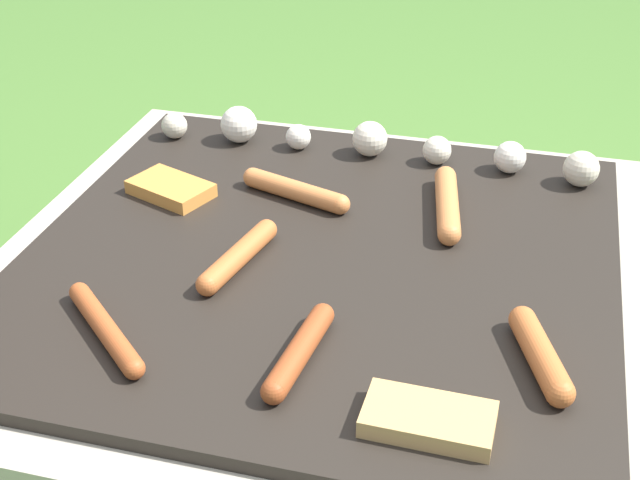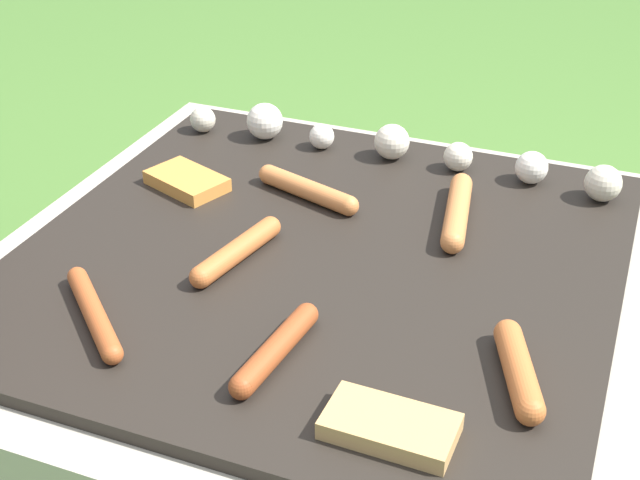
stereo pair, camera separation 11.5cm
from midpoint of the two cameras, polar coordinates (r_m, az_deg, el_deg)
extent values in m
cube|color=#A89E8C|center=(1.30, -2.57, -9.73)|extent=(0.86, 0.86, 0.43)
cube|color=black|center=(1.16, -2.82, -1.31)|extent=(0.76, 0.76, 0.02)
cylinder|color=#B7602D|center=(0.98, 10.66, -7.32)|extent=(0.07, 0.13, 0.03)
sphere|color=#B7602D|center=(0.93, 11.71, -9.69)|extent=(0.03, 0.03, 0.03)
sphere|color=#B7602D|center=(1.02, 9.71, -5.16)|extent=(0.03, 0.03, 0.03)
cylinder|color=#93421E|center=(0.97, -4.74, -7.22)|extent=(0.04, 0.14, 0.03)
sphere|color=#93421E|center=(0.92, -6.62, -9.76)|extent=(0.03, 0.03, 0.03)
sphere|color=#93421E|center=(1.02, -3.06, -4.93)|extent=(0.03, 0.03, 0.03)
cylinder|color=#B7602D|center=(1.14, -8.14, -1.11)|extent=(0.06, 0.15, 0.03)
sphere|color=#B7602D|center=(1.09, -10.25, -2.93)|extent=(0.03, 0.03, 0.03)
sphere|color=#B7602D|center=(1.19, -6.22, 0.56)|extent=(0.03, 0.03, 0.03)
cylinder|color=#C6753D|center=(1.28, -4.17, 3.11)|extent=(0.15, 0.07, 0.03)
sphere|color=#C6753D|center=(1.24, -1.37, 2.23)|extent=(0.03, 0.03, 0.03)
sphere|color=#C6753D|center=(1.32, -6.81, 3.94)|extent=(0.03, 0.03, 0.03)
cylinder|color=#C6753D|center=(1.25, 5.55, 2.25)|extent=(0.06, 0.17, 0.03)
sphere|color=#C6753D|center=(1.32, 5.58, 3.98)|extent=(0.03, 0.03, 0.03)
sphere|color=#C6753D|center=(1.17, 5.53, 0.30)|extent=(0.03, 0.03, 0.03)
cylinder|color=#A34C23|center=(1.05, -16.69, -5.54)|extent=(0.14, 0.13, 0.02)
sphere|color=#A34C23|center=(1.11, -18.03, -3.31)|extent=(0.02, 0.02, 0.02)
sphere|color=#A34C23|center=(0.98, -15.17, -8.07)|extent=(0.02, 0.02, 0.02)
cube|color=tan|center=(0.89, 3.25, -11.52)|extent=(0.13, 0.07, 0.02)
cube|color=#D18438|center=(1.32, -12.00, 3.17)|extent=(0.13, 0.11, 0.02)
sphere|color=beige|center=(1.50, -11.50, 7.14)|extent=(0.04, 0.04, 0.04)
sphere|color=silver|center=(1.46, -7.48, 7.30)|extent=(0.06, 0.06, 0.06)
sphere|color=silver|center=(1.43, -3.71, 6.55)|extent=(0.04, 0.04, 0.04)
sphere|color=beige|center=(1.40, 1.02, 6.42)|extent=(0.06, 0.06, 0.06)
sphere|color=beige|center=(1.38, 5.15, 5.68)|extent=(0.04, 0.04, 0.04)
sphere|color=silver|center=(1.37, 9.74, 5.19)|extent=(0.05, 0.05, 0.05)
sphere|color=beige|center=(1.35, 14.07, 4.38)|extent=(0.05, 0.05, 0.05)
camera|label=1|loc=(0.06, -92.86, -1.72)|focal=50.00mm
camera|label=2|loc=(0.06, 87.14, 1.72)|focal=50.00mm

